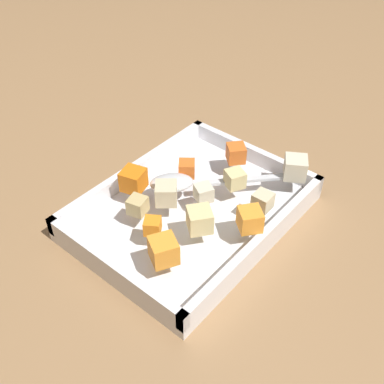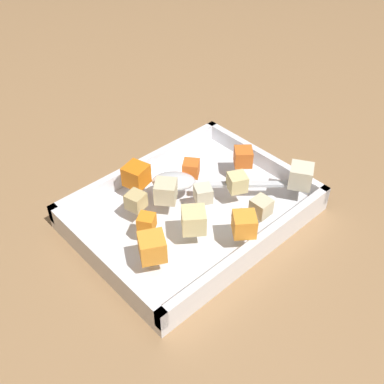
# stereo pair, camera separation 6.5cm
# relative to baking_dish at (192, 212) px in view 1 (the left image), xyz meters

# --- Properties ---
(ground_plane) EXTENTS (4.00, 4.00, 0.00)m
(ground_plane) POSITION_rel_baking_dish_xyz_m (-0.01, -0.01, -0.01)
(ground_plane) COLOR #936D47
(baking_dish) EXTENTS (0.34, 0.26, 0.04)m
(baking_dish) POSITION_rel_baking_dish_xyz_m (0.00, 0.00, 0.00)
(baking_dish) COLOR silver
(baking_dish) RESTS_ON ground_plane
(carrot_chunk_front_center) EXTENTS (0.03, 0.03, 0.02)m
(carrot_chunk_front_center) POSITION_rel_baking_dish_xyz_m (-0.09, -0.01, 0.04)
(carrot_chunk_front_center) COLOR orange
(carrot_chunk_front_center) RESTS_ON baking_dish
(carrot_chunk_mid_right) EXTENTS (0.03, 0.03, 0.02)m
(carrot_chunk_mid_right) POSITION_rel_baking_dish_xyz_m (0.04, 0.04, 0.04)
(carrot_chunk_mid_right) COLOR orange
(carrot_chunk_mid_right) RESTS_ON baking_dish
(carrot_chunk_near_spoon) EXTENTS (0.04, 0.04, 0.03)m
(carrot_chunk_near_spoon) POSITION_rel_baking_dish_xyz_m (0.00, -0.10, 0.05)
(carrot_chunk_near_spoon) COLOR orange
(carrot_chunk_near_spoon) RESTS_ON baking_dish
(carrot_chunk_far_right) EXTENTS (0.05, 0.05, 0.03)m
(carrot_chunk_far_right) POSITION_rel_baking_dish_xyz_m (-0.12, -0.05, 0.05)
(carrot_chunk_far_right) COLOR orange
(carrot_chunk_far_right) RESTS_ON baking_dish
(carrot_chunk_rim_edge) EXTENTS (0.04, 0.04, 0.03)m
(carrot_chunk_rim_edge) POSITION_rel_baking_dish_xyz_m (-0.04, 0.08, 0.05)
(carrot_chunk_rim_edge) COLOR orange
(carrot_chunk_rim_edge) RESTS_ON baking_dish
(carrot_chunk_under_handle) EXTENTS (0.04, 0.04, 0.03)m
(carrot_chunk_under_handle) POSITION_rel_baking_dish_xyz_m (0.12, 0.00, 0.04)
(carrot_chunk_under_handle) COLOR orange
(carrot_chunk_under_handle) RESTS_ON baking_dish
(potato_chunk_back_center) EXTENTS (0.05, 0.05, 0.03)m
(potato_chunk_back_center) POSITION_rel_baking_dish_xyz_m (-0.04, -0.05, 0.05)
(potato_chunk_back_center) COLOR #E0CC89
(potato_chunk_back_center) RESTS_ON baking_dish
(potato_chunk_mid_left) EXTENTS (0.04, 0.04, 0.03)m
(potato_chunk_mid_left) POSITION_rel_baking_dish_xyz_m (0.06, -0.03, 0.04)
(potato_chunk_mid_left) COLOR #E0CC89
(potato_chunk_mid_left) RESTS_ON baking_dish
(potato_chunk_corner_se) EXTENTS (0.03, 0.03, 0.03)m
(potato_chunk_corner_se) POSITION_rel_baking_dish_xyz_m (0.05, -0.09, 0.04)
(potato_chunk_corner_se) COLOR beige
(potato_chunk_corner_se) RESTS_ON baking_dish
(potato_chunk_corner_ne) EXTENTS (0.03, 0.03, 0.02)m
(potato_chunk_corner_ne) POSITION_rel_baking_dish_xyz_m (-0.07, 0.04, 0.04)
(potato_chunk_corner_ne) COLOR tan
(potato_chunk_corner_ne) RESTS_ON baking_dish
(potato_chunk_far_left) EXTENTS (0.04, 0.04, 0.03)m
(potato_chunk_far_left) POSITION_rel_baking_dish_xyz_m (-0.03, 0.02, 0.05)
(potato_chunk_far_left) COLOR beige
(potato_chunk_far_left) RESTS_ON baking_dish
(parsnip_chunk_near_left) EXTENTS (0.05, 0.05, 0.03)m
(parsnip_chunk_near_left) POSITION_rel_baking_dish_xyz_m (0.14, -0.09, 0.05)
(parsnip_chunk_near_left) COLOR beige
(parsnip_chunk_near_left) RESTS_ON baking_dish
(parsnip_chunk_near_right) EXTENTS (0.03, 0.03, 0.02)m
(parsnip_chunk_near_right) POSITION_rel_baking_dish_xyz_m (0.01, -0.02, 0.04)
(parsnip_chunk_near_right) COLOR beige
(parsnip_chunk_near_right) RESTS_ON baking_dish
(serving_spoon) EXTENTS (0.18, 0.17, 0.02)m
(serving_spoon) POSITION_rel_baking_dish_xyz_m (0.01, 0.03, 0.04)
(serving_spoon) COLOR silver
(serving_spoon) RESTS_ON baking_dish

